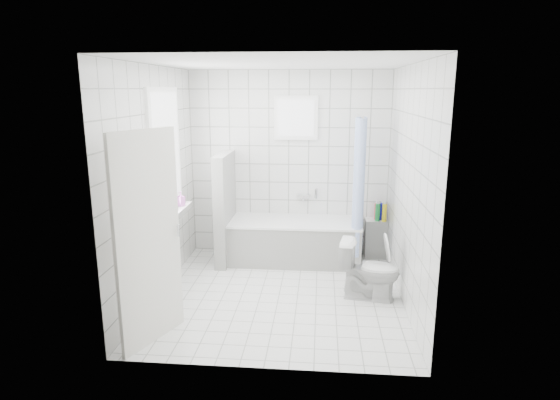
# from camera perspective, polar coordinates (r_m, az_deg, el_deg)

# --- Properties ---
(ground) EXTENTS (3.00, 3.00, 0.00)m
(ground) POSITION_cam_1_polar(r_m,az_deg,el_deg) (5.58, -0.09, -11.40)
(ground) COLOR white
(ground) RESTS_ON ground
(ceiling) EXTENTS (3.00, 3.00, 0.00)m
(ceiling) POSITION_cam_1_polar(r_m,az_deg,el_deg) (5.07, -0.10, 16.35)
(ceiling) COLOR white
(ceiling) RESTS_ON ground
(wall_back) EXTENTS (2.80, 0.02, 2.60)m
(wall_back) POSITION_cam_1_polar(r_m,az_deg,el_deg) (6.64, 1.07, 4.37)
(wall_back) COLOR white
(wall_back) RESTS_ON ground
(wall_front) EXTENTS (2.80, 0.02, 2.60)m
(wall_front) POSITION_cam_1_polar(r_m,az_deg,el_deg) (3.72, -2.18, -2.79)
(wall_front) COLOR white
(wall_front) RESTS_ON ground
(wall_left) EXTENTS (0.02, 3.00, 2.60)m
(wall_left) POSITION_cam_1_polar(r_m,az_deg,el_deg) (5.47, -14.86, 2.00)
(wall_left) COLOR white
(wall_left) RESTS_ON ground
(wall_right) EXTENTS (0.02, 3.00, 2.60)m
(wall_right) POSITION_cam_1_polar(r_m,az_deg,el_deg) (5.24, 15.36, 1.47)
(wall_right) COLOR white
(wall_right) RESTS_ON ground
(window_left) EXTENTS (0.01, 0.90, 1.40)m
(window_left) POSITION_cam_1_polar(r_m,az_deg,el_deg) (5.69, -13.60, 5.55)
(window_left) COLOR white
(window_left) RESTS_ON wall_left
(window_back) EXTENTS (0.50, 0.01, 0.50)m
(window_back) POSITION_cam_1_polar(r_m,az_deg,el_deg) (6.52, 1.96, 9.95)
(window_back) COLOR white
(window_back) RESTS_ON wall_back
(window_sill) EXTENTS (0.18, 1.02, 0.08)m
(window_sill) POSITION_cam_1_polar(r_m,az_deg,el_deg) (5.82, -12.78, -1.68)
(window_sill) COLOR white
(window_sill) RESTS_ON wall_left
(door) EXTENTS (0.35, 0.75, 2.00)m
(door) POSITION_cam_1_polar(r_m,az_deg,el_deg) (4.43, -15.72, -4.68)
(door) COLOR silver
(door) RESTS_ON ground
(bathtub) EXTENTS (1.79, 0.77, 0.58)m
(bathtub) POSITION_cam_1_polar(r_m,az_deg,el_deg) (6.51, 1.82, -4.97)
(bathtub) COLOR white
(bathtub) RESTS_ON ground
(partition_wall) EXTENTS (0.15, 0.85, 1.50)m
(partition_wall) POSITION_cam_1_polar(r_m,az_deg,el_deg) (6.45, -6.71, -0.97)
(partition_wall) COLOR white
(partition_wall) RESTS_ON ground
(tiled_ledge) EXTENTS (0.40, 0.24, 0.55)m
(tiled_ledge) POSITION_cam_1_polar(r_m,az_deg,el_deg) (6.80, 11.97, -4.60)
(tiled_ledge) COLOR white
(tiled_ledge) RESTS_ON ground
(toilet) EXTENTS (0.72, 0.48, 0.68)m
(toilet) POSITION_cam_1_polar(r_m,az_deg,el_deg) (5.45, 10.87, -8.37)
(toilet) COLOR white
(toilet) RESTS_ON ground
(curtain_rod) EXTENTS (0.02, 0.80, 0.02)m
(curtain_rod) POSITION_cam_1_polar(r_m,az_deg,el_deg) (6.17, 9.80, 10.04)
(curtain_rod) COLOR silver
(curtain_rod) RESTS_ON wall_back
(shower_curtain) EXTENTS (0.14, 0.48, 1.78)m
(shower_curtain) POSITION_cam_1_polar(r_m,az_deg,el_deg) (6.16, 9.57, 1.59)
(shower_curtain) COLOR #4164C0
(shower_curtain) RESTS_ON curtain_rod
(tub_faucet) EXTENTS (0.18, 0.06, 0.06)m
(tub_faucet) POSITION_cam_1_polar(r_m,az_deg,el_deg) (6.68, 2.88, 0.47)
(tub_faucet) COLOR silver
(tub_faucet) RESTS_ON wall_back
(sill_bottles) EXTENTS (0.15, 0.74, 0.31)m
(sill_bottles) POSITION_cam_1_polar(r_m,az_deg,el_deg) (5.57, -13.45, -0.54)
(sill_bottles) COLOR #DD6ED3
(sill_bottles) RESTS_ON window_sill
(ledge_bottles) EXTENTS (0.16, 0.16, 0.25)m
(ledge_bottles) POSITION_cam_1_polar(r_m,az_deg,el_deg) (6.65, 12.12, -1.44)
(ledge_bottles) COLOR #181BC5
(ledge_bottles) RESTS_ON tiled_ledge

